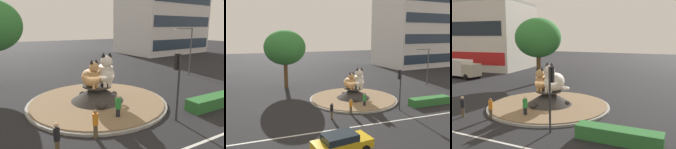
# 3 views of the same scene
# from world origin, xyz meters

# --- Properties ---
(ground_plane) EXTENTS (160.00, 160.00, 0.00)m
(ground_plane) POSITION_xyz_m (0.00, 0.00, 0.00)
(ground_plane) COLOR black
(lane_centreline) EXTENTS (112.00, 0.20, 0.01)m
(lane_centreline) POSITION_xyz_m (0.00, -8.35, 0.00)
(lane_centreline) COLOR silver
(lane_centreline) RESTS_ON ground
(roundabout_island) EXTENTS (11.23, 11.23, 1.56)m
(roundabout_island) POSITION_xyz_m (-0.00, -0.00, 0.47)
(roundabout_island) COLOR gray
(roundabout_island) RESTS_ON ground
(cat_statue_calico) EXTENTS (1.50, 2.40, 2.21)m
(cat_statue_calico) POSITION_xyz_m (-0.61, -0.24, 2.37)
(cat_statue_calico) COLOR tan
(cat_statue_calico) RESTS_ON roundabout_island
(cat_statue_white) EXTENTS (2.25, 2.84, 2.72)m
(cat_statue_white) POSITION_xyz_m (0.61, -0.23, 2.55)
(cat_statue_white) COLOR silver
(cat_statue_white) RESTS_ON roundabout_island
(traffic_light_mast) EXTENTS (0.33, 0.46, 4.50)m
(traffic_light_mast) POSITION_xyz_m (3.18, -5.49, 3.16)
(traffic_light_mast) COLOR #2D2D33
(traffic_light_mast) RESTS_ON ground
(office_tower) EXTENTS (20.43, 14.53, 33.62)m
(office_tower) POSITION_xyz_m (29.00, 24.91, 16.81)
(office_tower) COLOR silver
(office_tower) RESTS_ON ground
(clipped_hedge_strip) EXTENTS (5.33, 1.20, 0.90)m
(clipped_hedge_strip) POSITION_xyz_m (7.73, -5.20, 0.45)
(clipped_hedge_strip) COLOR #2D7033
(clipped_hedge_strip) RESTS_ON ground
(broadleaf_tree_behind_island) EXTENTS (6.36, 6.36, 9.02)m
(broadleaf_tree_behind_island) POSITION_xyz_m (-7.14, 10.03, 6.29)
(broadleaf_tree_behind_island) COLOR brown
(broadleaf_tree_behind_island) RESTS_ON ground
(streetlight_arm) EXTENTS (2.79, 0.37, 6.01)m
(streetlight_arm) POSITION_xyz_m (14.81, 3.94, 3.64)
(streetlight_arm) COLOR #4C4C51
(streetlight_arm) RESTS_ON ground
(pedestrian_black_shirt) EXTENTS (0.31, 0.31, 1.71)m
(pedestrian_black_shirt) POSITION_xyz_m (-4.86, -5.66, 0.92)
(pedestrian_black_shirt) COLOR brown
(pedestrian_black_shirt) RESTS_ON ground
(pedestrian_green_shirt) EXTENTS (0.39, 0.39, 1.77)m
(pedestrian_green_shirt) POSITION_xyz_m (-0.19, -3.62, 0.93)
(pedestrian_green_shirt) COLOR black
(pedestrian_green_shirt) RESTS_ON ground
(pedestrian_orange_shirt) EXTENTS (0.33, 0.33, 1.69)m
(pedestrian_orange_shirt) POSITION_xyz_m (-2.51, -5.02, 0.90)
(pedestrian_orange_shirt) COLOR brown
(pedestrian_orange_shirt) RESTS_ON ground
(sedan_on_far_lane) EXTENTS (4.49, 2.48, 1.47)m
(sedan_on_far_lane) POSITION_xyz_m (-6.39, -12.35, 0.78)
(sedan_on_far_lane) COLOR gold
(sedan_on_far_lane) RESTS_ON ground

